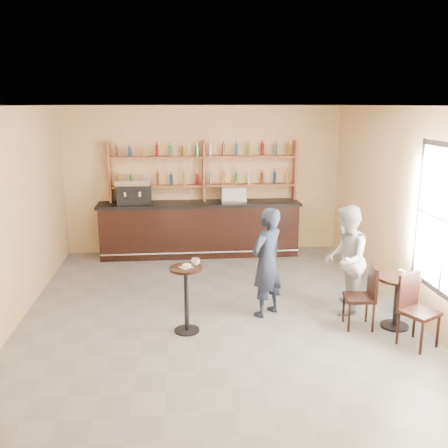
{
  "coord_description": "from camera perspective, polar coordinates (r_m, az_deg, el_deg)",
  "views": [
    {
      "loc": [
        -0.56,
        -7.36,
        3.23
      ],
      "look_at": [
        0.2,
        0.8,
        1.25
      ],
      "focal_mm": 40.0,
      "sensor_mm": 36.0,
      "label": 1
    }
  ],
  "objects": [
    {
      "name": "cup_cafe",
      "position": [
        7.71,
        19.68,
        -5.33
      ],
      "size": [
        0.13,
        0.13,
        0.1
      ],
      "primitive_type": "imported",
      "rotation": [
        0.0,
        0.0,
        -0.16
      ],
      "color": "white",
      "rests_on": "cafe_table"
    },
    {
      "name": "wall_back",
      "position": [
        10.99,
        -2.35,
        5.04
      ],
      "size": [
        7.0,
        0.0,
        7.0
      ],
      "primitive_type": "plane",
      "rotation": [
        1.57,
        0.0,
        0.0
      ],
      "color": "#F5C78B",
      "rests_on": "floor"
    },
    {
      "name": "pedestal_table",
      "position": [
        7.26,
        -4.31,
        -8.63
      ],
      "size": [
        0.49,
        0.49,
        0.98
      ],
      "primitive_type": null,
      "rotation": [
        0.0,
        0.0,
        -0.03
      ],
      "color": "black",
      "rests_on": "floor"
    },
    {
      "name": "window_frame",
      "position": [
        7.27,
        24.05,
        0.24
      ],
      "size": [
        0.04,
        1.7,
        2.1
      ],
      "primitive_type": null,
      "color": "black",
      "rests_on": "wall_right"
    },
    {
      "name": "window_pane",
      "position": [
        7.27,
        24.09,
        0.24
      ],
      "size": [
        0.0,
        2.0,
        2.0
      ],
      "primitive_type": "plane",
      "rotation": [
        1.57,
        0.0,
        -1.57
      ],
      "color": "white",
      "rests_on": "wall_right"
    },
    {
      "name": "ceiling",
      "position": [
        7.38,
        -1.0,
        13.36
      ],
      "size": [
        7.0,
        7.0,
        0.0
      ],
      "primitive_type": "plane",
      "rotation": [
        3.14,
        0.0,
        0.0
      ],
      "color": "white",
      "rests_on": "wall_back"
    },
    {
      "name": "man_main",
      "position": [
        7.72,
        4.91,
        -4.39
      ],
      "size": [
        0.74,
        0.72,
        1.71
      ],
      "primitive_type": "imported",
      "rotation": [
        0.0,
        0.0,
        3.85
      ],
      "color": "black",
      "rests_on": "floor"
    },
    {
      "name": "cafe_table",
      "position": [
        7.83,
        19.09,
        -8.43
      ],
      "size": [
        0.72,
        0.72,
        0.78
      ],
      "primitive_type": null,
      "rotation": [
        0.0,
        0.0,
        0.18
      ],
      "color": "black",
      "rests_on": "floor"
    },
    {
      "name": "espresso_machine",
      "position": [
        10.7,
        -10.32,
        3.65
      ],
      "size": [
        0.78,
        0.57,
        0.51
      ],
      "primitive_type": null,
      "rotation": [
        0.0,
        0.0,
        0.17
      ],
      "color": "black",
      "rests_on": "bar_counter"
    },
    {
      "name": "cup_pedestal",
      "position": [
        7.17,
        -3.28,
        -4.32
      ],
      "size": [
        0.12,
        0.12,
        0.1
      ],
      "primitive_type": "imported",
      "rotation": [
        0.0,
        0.0,
        -0.03
      ],
      "color": "white",
      "rests_on": "pedestal_table"
    },
    {
      "name": "wall_left",
      "position": [
        7.92,
        -23.14,
        0.61
      ],
      "size": [
        0.0,
        7.0,
        7.0
      ],
      "primitive_type": "plane",
      "rotation": [
        1.57,
        0.0,
        1.57
      ],
      "color": "#F5C78B",
      "rests_on": "floor"
    },
    {
      "name": "donut",
      "position": [
        7.07,
        -4.3,
        -4.77
      ],
      "size": [
        0.14,
        0.14,
        0.05
      ],
      "primitive_type": "torus",
      "rotation": [
        0.0,
        0.0,
        -0.08
      ],
      "color": "#E48853",
      "rests_on": "napkin"
    },
    {
      "name": "pastry_case",
      "position": [
        10.74,
        1.08,
        3.4
      ],
      "size": [
        0.55,
        0.45,
        0.32
      ],
      "primitive_type": null,
      "rotation": [
        0.0,
        0.0,
        -0.04
      ],
      "color": "silver",
      "rests_on": "bar_counter"
    },
    {
      "name": "chair_south",
      "position": [
        7.32,
        21.44,
        -9.32
      ],
      "size": [
        0.59,
        0.59,
        1.0
      ],
      "primitive_type": null,
      "rotation": [
        0.0,
        0.0,
        0.51
      ],
      "color": "black",
      "rests_on": "floor"
    },
    {
      "name": "floor",
      "position": [
        8.05,
        -0.91,
        -10.06
      ],
      "size": [
        7.0,
        7.0,
        0.0
      ],
      "primitive_type": "plane",
      "color": "slate",
      "rests_on": "ground"
    },
    {
      "name": "bar_counter",
      "position": [
        10.84,
        -2.79,
        -0.55
      ],
      "size": [
        4.32,
        0.84,
        1.17
      ],
      "primitive_type": null,
      "color": "black",
      "rests_on": "floor"
    },
    {
      "name": "wall_front",
      "position": [
        4.22,
        2.72,
        -9.11
      ],
      "size": [
        7.0,
        0.0,
        7.0
      ],
      "primitive_type": "plane",
      "rotation": [
        -1.57,
        0.0,
        0.0
      ],
      "color": "#F5C78B",
      "rests_on": "floor"
    },
    {
      "name": "wall_right",
      "position": [
        8.33,
        20.1,
        1.47
      ],
      "size": [
        0.0,
        7.0,
        7.0
      ],
      "primitive_type": "plane",
      "rotation": [
        1.57,
        0.0,
        -1.57
      ],
      "color": "#F5C78B",
      "rests_on": "floor"
    },
    {
      "name": "chair_west",
      "position": [
        7.64,
        15.19,
        -8.04
      ],
      "size": [
        0.45,
        0.45,
        0.95
      ],
      "primitive_type": null,
      "rotation": [
        0.0,
        0.0,
        -1.67
      ],
      "color": "black",
      "rests_on": "floor"
    },
    {
      "name": "liquor_bottles",
      "position": [
        10.81,
        -2.33,
        6.93
      ],
      "size": [
        3.68,
        0.1,
        1.0
      ],
      "primitive_type": null,
      "color": "#8C5919",
      "rests_on": "shelf_unit"
    },
    {
      "name": "shelf_unit",
      "position": [
        10.83,
        -2.32,
        6.04
      ],
      "size": [
        4.0,
        0.26,
        1.4
      ],
      "primitive_type": null,
      "color": "brown",
      "rests_on": "wall_back"
    },
    {
      "name": "napkin",
      "position": [
        7.09,
        -4.38,
        -4.94
      ],
      "size": [
        0.22,
        0.22,
        0.0
      ],
      "primitive_type": "cube",
      "rotation": [
        0.0,
        0.0,
        0.63
      ],
      "color": "white",
      "rests_on": "pedestal_table"
    },
    {
      "name": "patron_second",
      "position": [
        8.04,
        13.7,
        -3.96
      ],
      "size": [
        0.92,
        1.02,
        1.72
      ],
      "primitive_type": "imported",
      "rotation": [
        0.0,
        0.0,
        -1.97
      ],
      "color": "#ACABB0",
      "rests_on": "floor"
    }
  ]
}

